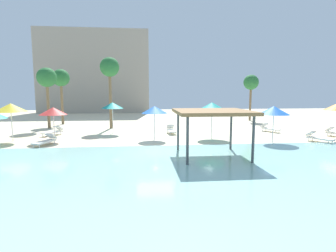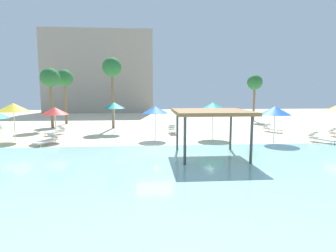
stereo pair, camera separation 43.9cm
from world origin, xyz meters
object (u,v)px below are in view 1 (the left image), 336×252
(palm_tree_3, at_px, (61,79))
(palm_tree_2, at_px, (251,83))
(lounge_chair_3, at_px, (46,141))
(lounge_chair_2, at_px, (171,130))
(beach_umbrella_yellow_6, at_px, (11,108))
(beach_umbrella_blue_7, at_px, (154,110))
(lounge_chair_1, at_px, (318,137))
(palm_tree_0, at_px, (110,69))
(palm_tree_1, at_px, (47,79))
(beach_umbrella_red_2, at_px, (53,111))
(lounge_chair_4, at_px, (269,128))
(shade_pavilion, at_px, (212,113))
(beach_umbrella_teal_5, at_px, (212,107))
(lounge_chair_0, at_px, (54,131))
(beach_umbrella_blue_0, at_px, (274,110))
(beach_umbrella_teal_1, at_px, (112,105))
(lounge_chair_5, at_px, (336,133))

(palm_tree_3, bearing_deg, palm_tree_2, 4.66)
(lounge_chair_3, bearing_deg, lounge_chair_2, 137.14)
(beach_umbrella_yellow_6, height_order, beach_umbrella_blue_7, beach_umbrella_yellow_6)
(lounge_chair_1, relative_size, palm_tree_0, 0.28)
(beach_umbrella_blue_7, relative_size, palm_tree_1, 0.42)
(beach_umbrella_red_2, bearing_deg, lounge_chair_2, 16.24)
(lounge_chair_1, bearing_deg, lounge_chair_4, 166.80)
(palm_tree_1, bearing_deg, palm_tree_0, -5.18)
(shade_pavilion, distance_m, palm_tree_0, 14.89)
(beach_umbrella_teal_5, relative_size, beach_umbrella_yellow_6, 1.01)
(beach_umbrella_red_2, xyz_separation_m, lounge_chair_0, (-0.92, 2.72, -1.90))
(shade_pavilion, height_order, lounge_chair_3, shade_pavilion)
(beach_umbrella_blue_0, bearing_deg, beach_umbrella_yellow_6, 172.67)
(beach_umbrella_blue_7, distance_m, lounge_chair_1, 12.25)
(beach_umbrella_yellow_6, xyz_separation_m, lounge_chair_4, (21.26, 2.74, -2.16))
(lounge_chair_2, xyz_separation_m, palm_tree_2, (11.34, 9.97, 4.41))
(lounge_chair_0, relative_size, palm_tree_1, 0.32)
(palm_tree_0, relative_size, palm_tree_3, 1.14)
(lounge_chair_3, bearing_deg, beach_umbrella_teal_1, 163.32)
(lounge_chair_0, xyz_separation_m, palm_tree_2, (21.35, 9.90, 4.41))
(lounge_chair_5, bearing_deg, lounge_chair_3, -111.51)
(beach_umbrella_yellow_6, height_order, palm_tree_3, palm_tree_3)
(palm_tree_1, bearing_deg, palm_tree_2, 13.06)
(lounge_chair_3, bearing_deg, beach_umbrella_blue_7, 124.31)
(beach_umbrella_blue_0, relative_size, lounge_chair_5, 1.33)
(shade_pavilion, bearing_deg, palm_tree_2, 61.72)
(lounge_chair_2, height_order, lounge_chair_5, same)
(beach_umbrella_teal_5, bearing_deg, lounge_chair_1, -18.15)
(lounge_chair_1, relative_size, palm_tree_2, 0.34)
(shade_pavilion, height_order, beach_umbrella_teal_1, beach_umbrella_teal_1)
(beach_umbrella_blue_7, relative_size, lounge_chair_5, 1.30)
(beach_umbrella_blue_0, distance_m, palm_tree_0, 15.76)
(lounge_chair_3, distance_m, palm_tree_1, 10.44)
(lounge_chair_1, bearing_deg, beach_umbrella_teal_1, -135.84)
(beach_umbrella_teal_1, distance_m, lounge_chair_1, 16.56)
(lounge_chair_1, bearing_deg, lounge_chair_5, 98.71)
(beach_umbrella_blue_0, bearing_deg, beach_umbrella_blue_7, 164.88)
(beach_umbrella_teal_1, xyz_separation_m, lounge_chair_4, (14.25, -0.49, -2.13))
(beach_umbrella_yellow_6, distance_m, lounge_chair_3, 4.14)
(lounge_chair_0, bearing_deg, beach_umbrella_teal_5, 109.19)
(lounge_chair_3, bearing_deg, lounge_chair_5, 115.08)
(lounge_chair_0, distance_m, lounge_chair_1, 20.91)
(lounge_chair_4, height_order, palm_tree_2, palm_tree_2)
(lounge_chair_4, bearing_deg, beach_umbrella_red_2, -106.17)
(palm_tree_3, bearing_deg, lounge_chair_3, -79.35)
(beach_umbrella_red_2, distance_m, beach_umbrella_teal_5, 12.00)
(beach_umbrella_red_2, bearing_deg, lounge_chair_1, -7.05)
(lounge_chair_2, bearing_deg, lounge_chair_5, 75.19)
(beach_umbrella_blue_0, relative_size, lounge_chair_3, 1.32)
(palm_tree_1, bearing_deg, palm_tree_3, 84.40)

